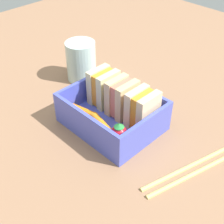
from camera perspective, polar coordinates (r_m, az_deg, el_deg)
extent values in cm
cube|color=#8F684C|center=(53.66, 0.00, -3.10)|extent=(120.00, 120.00, 2.00)
cube|color=#4855C7|center=(52.61, 0.00, -1.79)|extent=(15.14, 12.06, 1.20)
cube|color=#4855C7|center=(54.24, 4.31, 3.23)|extent=(15.14, 0.60, 4.41)
cube|color=#4855C7|center=(47.90, -4.88, -2.34)|extent=(15.14, 0.60, 4.41)
cube|color=#4855C7|center=(55.25, -5.33, 3.90)|extent=(0.60, 10.86, 4.41)
cube|color=#4855C7|center=(47.16, 6.24, -3.23)|extent=(0.60, 10.86, 4.41)
cube|color=beige|center=(54.95, -2.48, 5.05)|extent=(1.25, 4.62, 6.35)
cube|color=orange|center=(54.18, -1.58, 4.54)|extent=(1.25, 4.25, 5.84)
cube|color=beige|center=(53.43, -0.66, 4.01)|extent=(1.25, 4.62, 6.35)
cube|color=#DCB680|center=(52.29, 0.83, 3.15)|extent=(1.25, 4.62, 6.35)
cube|color=#D87259|center=(51.59, 1.82, 2.58)|extent=(1.25, 4.25, 5.84)
cube|color=#DCB680|center=(50.91, 2.84, 1.99)|extent=(1.25, 4.62, 6.35)
cube|color=beige|center=(49.90, 4.47, 1.05)|extent=(1.25, 4.62, 6.35)
cube|color=orange|center=(49.27, 5.56, 0.42)|extent=(1.25, 4.25, 5.84)
cube|color=beige|center=(48.68, 6.67, -0.23)|extent=(1.25, 4.62, 6.35)
cylinder|color=orange|center=(53.00, -5.16, 0.07)|extent=(5.20, 2.25, 1.24)
cylinder|color=orange|center=(50.30, -1.92, -2.16)|extent=(5.05, 2.38, 1.32)
sphere|color=red|center=(47.58, 1.28, -3.94)|extent=(2.64, 2.64, 2.64)
cone|color=#2C8E3D|center=(46.50, 1.31, -2.46)|extent=(1.59, 1.59, 0.60)
cylinder|color=tan|center=(48.25, 15.50, -8.61)|extent=(5.92, 19.91, 0.70)
cylinder|color=tan|center=(47.66, 16.61, -9.62)|extent=(5.92, 19.91, 0.70)
cylinder|color=silver|center=(63.21, -5.67, 9.28)|extent=(5.91, 5.91, 7.94)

